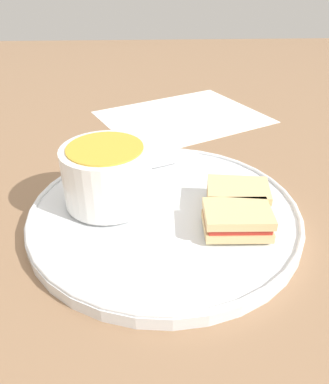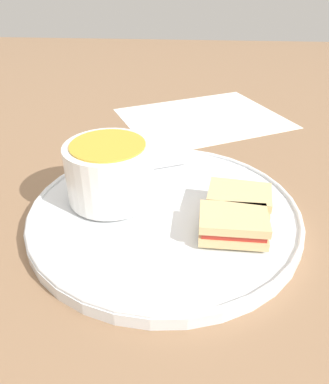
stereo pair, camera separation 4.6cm
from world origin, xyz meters
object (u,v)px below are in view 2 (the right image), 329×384
at_px(soup_bowl, 110,171).
at_px(sandwich_half_far, 239,199).
at_px(sandwich_half_near, 233,225).
at_px(spoon, 127,170).

xyz_separation_m(soup_bowl, sandwich_half_far, (0.01, 0.16, -0.02)).
bearing_deg(soup_bowl, sandwich_half_near, 65.68).
xyz_separation_m(sandwich_half_near, sandwich_half_far, (-0.05, 0.01, 0.00)).
relative_size(soup_bowl, sandwich_half_near, 1.43).
distance_m(soup_bowl, sandwich_half_near, 0.17).
height_order(spoon, sandwich_half_near, sandwich_half_near).
distance_m(soup_bowl, sandwich_half_far, 0.17).
bearing_deg(spoon, soup_bowl, 57.67).
xyz_separation_m(spoon, sandwich_half_near, (0.13, 0.14, 0.01)).
bearing_deg(spoon, sandwich_half_near, 113.29).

